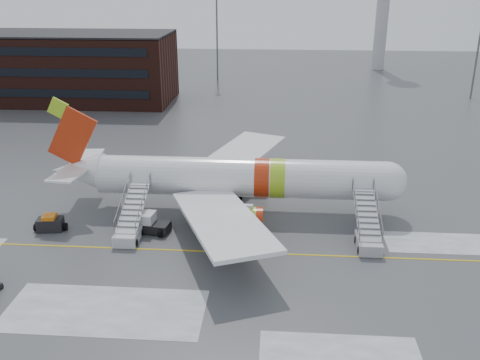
# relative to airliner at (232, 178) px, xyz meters

# --- Properties ---
(ground) EXTENTS (260.00, 260.00, 0.00)m
(ground) POSITION_rel_airliner_xyz_m (-1.40, -7.73, -3.42)
(ground) COLOR #494C4F
(ground) RESTS_ON ground
(airliner) EXTENTS (35.03, 32.97, 11.18)m
(airliner) POSITION_rel_airliner_xyz_m (0.00, 0.00, 0.00)
(airliner) COLOR white
(airliner) RESTS_ON ground
(airstair_fwd) EXTENTS (2.05, 7.70, 3.48)m
(airstair_fwd) POSITION_rel_airliner_xyz_m (12.38, -6.54, -2.35)
(airstair_fwd) COLOR #A6A7AD
(airstair_fwd) RESTS_ON ground
(airstair_aft) EXTENTS (2.05, 7.70, 3.48)m
(airstair_aft) POSITION_rel_airliner_xyz_m (-8.54, -6.54, -2.35)
(airstair_aft) COLOR silver
(airstair_aft) RESTS_ON ground
(pushback_tug) EXTENTS (3.42, 2.76, 1.84)m
(pushback_tug) POSITION_rel_airliner_xyz_m (-7.08, -5.34, -2.61)
(pushback_tug) COLOR black
(pushback_tug) RESTS_ON ground
(baggage_tractor) EXTENTS (3.04, 1.66, 1.54)m
(baggage_tractor) POSITION_rel_airliner_xyz_m (-16.24, -5.78, -2.77)
(baggage_tractor) COLOR black
(baggage_tractor) RESTS_ON ground
(terminal_building) EXTENTS (62.00, 16.11, 12.30)m
(terminal_building) POSITION_rel_airliner_xyz_m (-46.40, 47.25, 2.78)
(terminal_building) COLOR #3F1E16
(terminal_building) RESTS_ON ground
(light_mast_far_n) EXTENTS (1.20, 1.20, 24.25)m
(light_mast_far_n) POSITION_rel_airliner_xyz_m (-9.40, 70.27, 10.42)
(light_mast_far_n) COLOR #595B60
(light_mast_far_n) RESTS_ON ground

